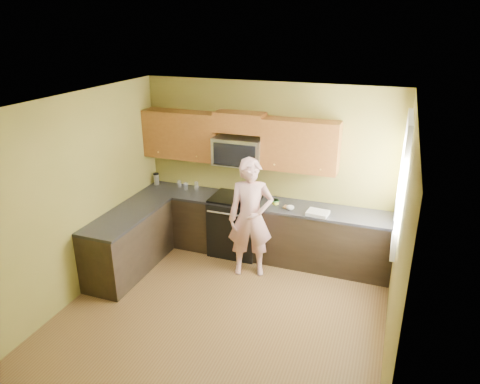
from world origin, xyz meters
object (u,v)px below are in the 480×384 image
at_px(woman, 251,218).
at_px(travel_mug, 157,184).
at_px(microwave, 239,164).
at_px(stove, 236,225).
at_px(frying_pan, 241,200).
at_px(butter_tub, 275,204).

relative_size(woman, travel_mug, 8.92).
distance_m(microwave, woman, 0.96).
height_order(stove, woman, woman).
height_order(microwave, frying_pan, microwave).
bearing_deg(travel_mug, microwave, -1.08).
height_order(woman, butter_tub, woman).
relative_size(butter_tub, travel_mug, 0.56).
distance_m(butter_tub, travel_mug, 2.13).
xyz_separation_m(stove, travel_mug, (-1.50, 0.15, 0.45)).
relative_size(microwave, woman, 0.43).
bearing_deg(butter_tub, travel_mug, 176.24).
height_order(stove, butter_tub, butter_tub).
bearing_deg(stove, butter_tub, 1.22).
distance_m(microwave, travel_mug, 1.59).
bearing_deg(woman, butter_tub, 49.32).
bearing_deg(microwave, woman, -57.38).
height_order(frying_pan, butter_tub, frying_pan).
relative_size(frying_pan, butter_tub, 3.93).
height_order(microwave, butter_tub, microwave).
xyz_separation_m(butter_tub, travel_mug, (-2.13, 0.14, 0.00)).
relative_size(microwave, travel_mug, 3.84).
bearing_deg(frying_pan, travel_mug, 166.76).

